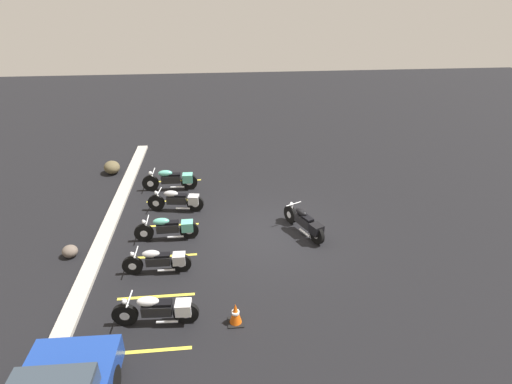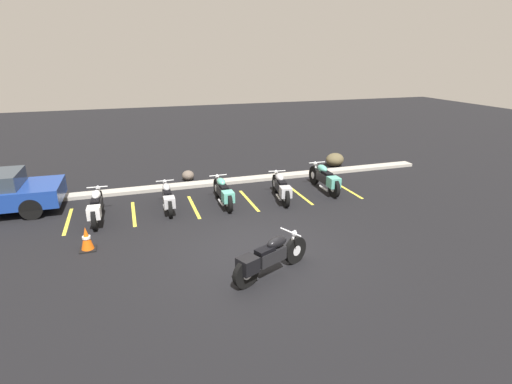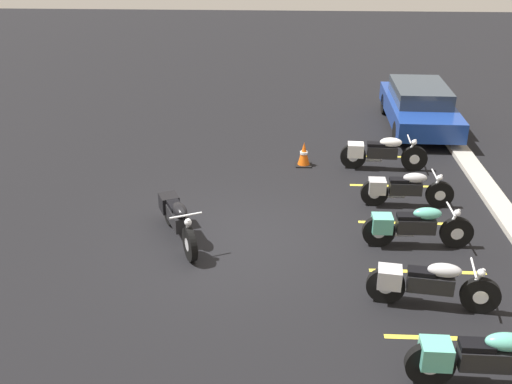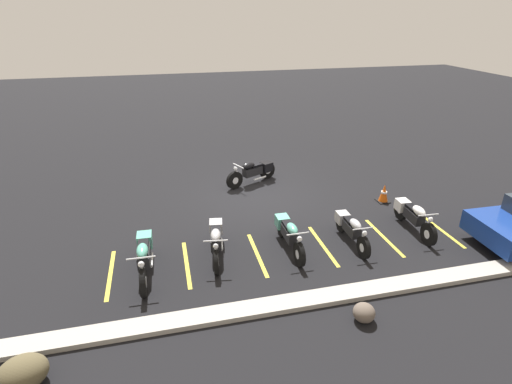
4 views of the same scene
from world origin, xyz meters
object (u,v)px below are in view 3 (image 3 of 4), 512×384
Objects in this scene: parked_bike_3 at (426,283)px; car_blue at (419,106)px; parked_bike_2 at (412,226)px; parked_bike_1 at (403,189)px; traffic_cone at (304,155)px; parked_bike_0 at (379,152)px; parked_bike_4 at (483,358)px; motorcycle_black_featured at (177,217)px.

parked_bike_3 is 9.18m from car_blue.
parked_bike_1 is at bearing 85.51° from parked_bike_2.
parked_bike_3 is (3.71, -0.26, 0.02)m from parked_bike_1.
parked_bike_0 is at bearing 84.93° from traffic_cone.
parked_bike_2 is 3.78m from parked_bike_4.
parked_bike_1 is 0.47× the size of car_blue.
parked_bike_4 is (7.60, 0.33, 0.03)m from parked_bike_0.
motorcycle_black_featured is at bearing -159.76° from parked_bike_1.
motorcycle_black_featured is 5.81m from parked_bike_0.
parked_bike_3 is at bearing -94.87° from parked_bike_2.
car_blue is (-5.32, 1.38, 0.26)m from parked_bike_1.
motorcycle_black_featured is 0.96× the size of parked_bike_2.
parked_bike_0 is 0.50× the size of car_blue.
parked_bike_1 is 3.25× the size of traffic_cone.
traffic_cone is (-0.17, -1.87, -0.16)m from parked_bike_0.
parked_bike_2 is (3.83, 0.10, -0.01)m from parked_bike_0.
parked_bike_0 is 7.61m from parked_bike_4.
parked_bike_2 is 1.96m from parked_bike_3.
parked_bike_4 is 8.07m from traffic_cone.
car_blue is at bearing 66.99° from parked_bike_0.
car_blue is (-10.86, 1.27, 0.20)m from parked_bike_4.
parked_bike_1 is (2.07, 0.22, -0.03)m from parked_bike_0.
parked_bike_1 is at bearing 92.29° from parked_bike_4.
motorcycle_black_featured reaches higher than parked_bike_0.
parked_bike_2 is at bearing 93.98° from parked_bike_3.
car_blue is (-6.98, 6.06, 0.22)m from motorcycle_black_featured.
parked_bike_2 is (1.76, -0.12, 0.02)m from parked_bike_1.
parked_bike_3 is 0.93× the size of parked_bike_4.
motorcycle_black_featured is at bearing -137.09° from parked_bike_0.
parked_bike_4 is at bearing -84.43° from parked_bike_0.
traffic_cone is at bearing 107.00° from parked_bike_4.
motorcycle_black_featured is 3.29× the size of traffic_cone.
car_blue is at bearing 84.52° from parked_bike_4.
motorcycle_black_featured reaches higher than parked_bike_1.
motorcycle_black_featured is 4.57m from parked_bike_2.
parked_bike_1 is 0.89× the size of parked_bike_4.
parked_bike_2 is 7.24m from car_blue.
parked_bike_3 is (1.95, -0.14, 0.00)m from parked_bike_2.
parked_bike_2 is at bearing -92.99° from parked_bike_1.
parked_bike_4 is (1.82, 0.37, 0.03)m from parked_bike_3.
traffic_cone is (-5.95, -1.83, -0.15)m from parked_bike_3.
parked_bike_3 is 3.43× the size of traffic_cone.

